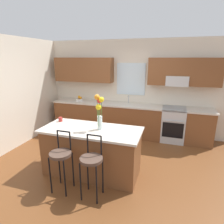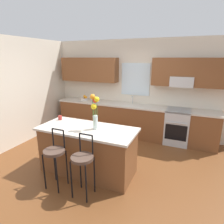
{
  "view_description": "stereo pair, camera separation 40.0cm",
  "coord_description": "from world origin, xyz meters",
  "px_view_note": "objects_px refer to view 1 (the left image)",
  "views": [
    {
      "loc": [
        1.14,
        -3.41,
        2.2
      ],
      "look_at": [
        -0.12,
        0.55,
        1.0
      ],
      "focal_mm": 30.27,
      "sensor_mm": 36.0,
      "label": 1
    },
    {
      "loc": [
        1.51,
        -3.27,
        2.2
      ],
      "look_at": [
        -0.12,
        0.55,
        1.0
      ],
      "focal_mm": 30.27,
      "sensor_mm": 36.0,
      "label": 2
    }
  ],
  "objects_px": {
    "bar_stool_near": "(61,156)",
    "mug_ceramic": "(61,119)",
    "fruit_bowl_oranges": "(79,99)",
    "bar_stool_middle": "(92,162)",
    "oven_range": "(173,124)",
    "kitchen_island": "(92,151)",
    "flower_vase": "(99,110)"
  },
  "relations": [
    {
      "from": "bar_stool_near",
      "to": "mug_ceramic",
      "type": "relative_size",
      "value": 11.58
    },
    {
      "from": "bar_stool_near",
      "to": "fruit_bowl_oranges",
      "type": "relative_size",
      "value": 4.34
    },
    {
      "from": "fruit_bowl_oranges",
      "to": "bar_stool_middle",
      "type": "bearing_deg",
      "value": -59.81
    },
    {
      "from": "oven_range",
      "to": "mug_ceramic",
      "type": "xyz_separation_m",
      "value": [
        -2.27,
        -1.86,
        0.51
      ]
    },
    {
      "from": "bar_stool_near",
      "to": "mug_ceramic",
      "type": "xyz_separation_m",
      "value": [
        -0.5,
        0.83,
        0.33
      ]
    },
    {
      "from": "kitchen_island",
      "to": "mug_ceramic",
      "type": "xyz_separation_m",
      "value": [
        -0.78,
        0.21,
        0.5
      ]
    },
    {
      "from": "kitchen_island",
      "to": "mug_ceramic",
      "type": "relative_size",
      "value": 20.83
    },
    {
      "from": "kitchen_island",
      "to": "fruit_bowl_oranges",
      "type": "distance_m",
      "value": 2.52
    },
    {
      "from": "kitchen_island",
      "to": "fruit_bowl_oranges",
      "type": "xyz_separation_m",
      "value": [
        -1.31,
        2.09,
        0.51
      ]
    },
    {
      "from": "bar_stool_near",
      "to": "mug_ceramic",
      "type": "bearing_deg",
      "value": 121.18
    },
    {
      "from": "kitchen_island",
      "to": "bar_stool_middle",
      "type": "distance_m",
      "value": 0.71
    },
    {
      "from": "kitchen_island",
      "to": "bar_stool_near",
      "type": "bearing_deg",
      "value": -113.7
    },
    {
      "from": "kitchen_island",
      "to": "bar_stool_middle",
      "type": "height_order",
      "value": "bar_stool_middle"
    },
    {
      "from": "flower_vase",
      "to": "fruit_bowl_oranges",
      "type": "distance_m",
      "value": 2.55
    },
    {
      "from": "flower_vase",
      "to": "fruit_bowl_oranges",
      "type": "relative_size",
      "value": 2.73
    },
    {
      "from": "bar_stool_near",
      "to": "fruit_bowl_oranges",
      "type": "distance_m",
      "value": 2.93
    },
    {
      "from": "flower_vase",
      "to": "kitchen_island",
      "type": "bearing_deg",
      "value": -170.14
    },
    {
      "from": "flower_vase",
      "to": "fruit_bowl_oranges",
      "type": "xyz_separation_m",
      "value": [
        -1.47,
        2.06,
        -0.33
      ]
    },
    {
      "from": "bar_stool_near",
      "to": "bar_stool_middle",
      "type": "height_order",
      "value": "same"
    },
    {
      "from": "mug_ceramic",
      "to": "bar_stool_middle",
      "type": "bearing_deg",
      "value": -38.32
    },
    {
      "from": "oven_range",
      "to": "kitchen_island",
      "type": "bearing_deg",
      "value": -125.88
    },
    {
      "from": "kitchen_island",
      "to": "flower_vase",
      "type": "height_order",
      "value": "flower_vase"
    },
    {
      "from": "oven_range",
      "to": "kitchen_island",
      "type": "distance_m",
      "value": 2.55
    },
    {
      "from": "bar_stool_middle",
      "to": "mug_ceramic",
      "type": "height_order",
      "value": "bar_stool_middle"
    },
    {
      "from": "mug_ceramic",
      "to": "fruit_bowl_oranges",
      "type": "height_order",
      "value": "fruit_bowl_oranges"
    },
    {
      "from": "oven_range",
      "to": "fruit_bowl_oranges",
      "type": "distance_m",
      "value": 2.84
    },
    {
      "from": "kitchen_island",
      "to": "bar_stool_near",
      "type": "xyz_separation_m",
      "value": [
        -0.27,
        -0.63,
        0.17
      ]
    },
    {
      "from": "flower_vase",
      "to": "mug_ceramic",
      "type": "distance_m",
      "value": 1.02
    },
    {
      "from": "fruit_bowl_oranges",
      "to": "flower_vase",
      "type": "bearing_deg",
      "value": -54.53
    },
    {
      "from": "kitchen_island",
      "to": "flower_vase",
      "type": "distance_m",
      "value": 0.85
    },
    {
      "from": "oven_range",
      "to": "mug_ceramic",
      "type": "height_order",
      "value": "mug_ceramic"
    },
    {
      "from": "bar_stool_near",
      "to": "oven_range",
      "type": "bearing_deg",
      "value": 56.69
    }
  ]
}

